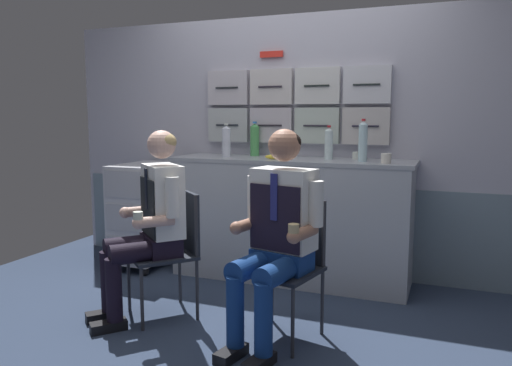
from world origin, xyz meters
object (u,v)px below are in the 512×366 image
(water_bottle_clear, at_px, (255,140))
(crew_member_right, at_px, (276,228))
(snack_banana, at_px, (276,157))
(folding_chair_right, at_px, (290,253))
(paper_cup_tan, at_px, (357,155))
(service_trolley, at_px, (146,211))
(folding_chair_left, at_px, (175,240))
(crew_member_left, at_px, (151,217))

(water_bottle_clear, bearing_deg, crew_member_right, -63.40)
(crew_member_right, relative_size, snack_banana, 7.26)
(folding_chair_right, bearing_deg, paper_cup_tan, 80.59)
(service_trolley, xyz_separation_m, folding_chair_left, (0.81, -0.86, 0.02))
(service_trolley, distance_m, folding_chair_left, 1.18)
(folding_chair_left, xyz_separation_m, snack_banana, (0.40, 0.87, 0.50))
(snack_banana, bearing_deg, paper_cup_tan, 22.60)
(folding_chair_right, relative_size, snack_banana, 4.80)
(service_trolley, height_order, folding_chair_right, service_trolley)
(paper_cup_tan, bearing_deg, folding_chair_left, -131.56)
(water_bottle_clear, distance_m, snack_banana, 0.40)
(crew_member_left, relative_size, crew_member_right, 0.99)
(service_trolley, relative_size, snack_banana, 5.26)
(paper_cup_tan, xyz_separation_m, snack_banana, (-0.59, -0.25, -0.01))
(folding_chair_left, bearing_deg, snack_banana, 65.27)
(snack_banana, bearing_deg, water_bottle_clear, 137.52)
(folding_chair_left, relative_size, folding_chair_right, 1.00)
(crew_member_left, distance_m, folding_chair_right, 0.93)
(water_bottle_clear, height_order, snack_banana, water_bottle_clear)
(crew_member_right, relative_size, water_bottle_clear, 4.31)
(snack_banana, bearing_deg, service_trolley, -179.50)
(folding_chair_left, bearing_deg, crew_member_left, -131.57)
(service_trolley, xyz_separation_m, paper_cup_tan, (1.80, 0.26, 0.53))
(service_trolley, distance_m, snack_banana, 1.32)
(crew_member_right, bearing_deg, folding_chair_left, 167.70)
(folding_chair_left, distance_m, crew_member_left, 0.23)
(folding_chair_right, relative_size, water_bottle_clear, 2.85)
(folding_chair_right, distance_m, water_bottle_clear, 1.47)
(folding_chair_right, bearing_deg, water_bottle_clear, 120.90)
(folding_chair_left, distance_m, paper_cup_tan, 1.58)
(water_bottle_clear, bearing_deg, crew_member_left, -100.27)
(folding_chair_right, relative_size, crew_member_right, 0.66)
(folding_chair_left, bearing_deg, water_bottle_clear, 83.94)
(water_bottle_clear, bearing_deg, folding_chair_right, -59.10)
(crew_member_left, relative_size, water_bottle_clear, 4.25)
(folding_chair_left, height_order, water_bottle_clear, water_bottle_clear)
(folding_chair_right, relative_size, paper_cup_tan, 11.41)
(crew_member_right, height_order, water_bottle_clear, water_bottle_clear)
(folding_chair_left, relative_size, paper_cup_tan, 11.41)
(service_trolley, xyz_separation_m, water_bottle_clear, (0.93, 0.27, 0.64))
(service_trolley, bearing_deg, crew_member_left, -54.45)
(folding_chair_left, bearing_deg, folding_chair_right, -0.86)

